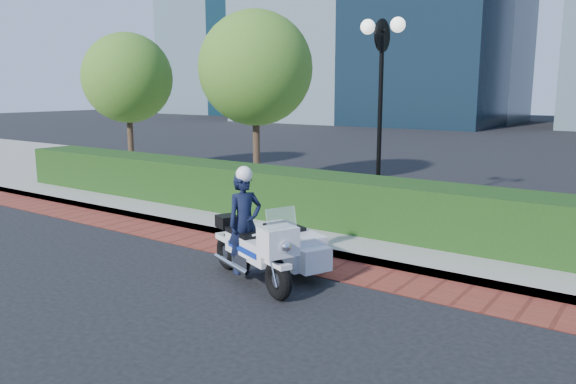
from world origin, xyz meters
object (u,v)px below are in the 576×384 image
Objects in this scene: tree_b at (256,68)px; police_motorcycle at (266,240)px; lamppost at (381,85)px; tree_a at (127,78)px.

tree_b reaches higher than police_motorcycle.
police_motorcycle is at bearing -50.56° from tree_b.
tree_a reaches higher than lamppost.
tree_b reaches higher than tree_a.
police_motorcycle is (10.43, -6.00, -2.62)m from tree_a.
lamppost is 10.09m from tree_a.
tree_b is 8.27m from police_motorcycle.
lamppost is at bearing -7.41° from tree_a.
lamppost is at bearing -16.11° from tree_b.
tree_b reaches higher than lamppost.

